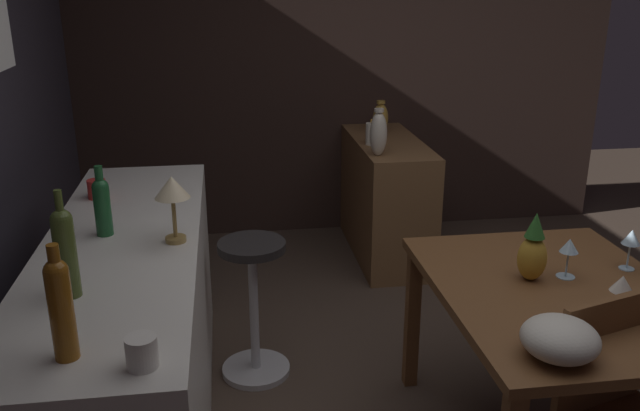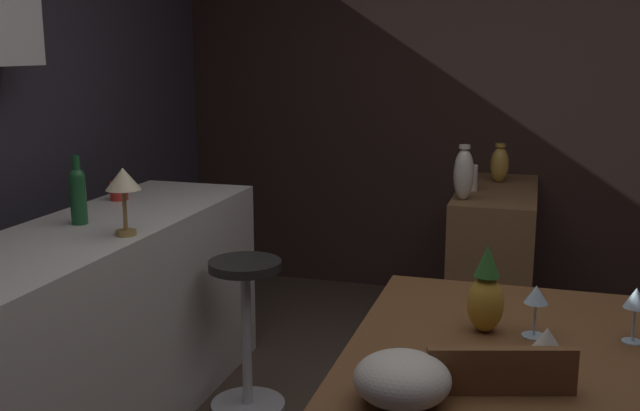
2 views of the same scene
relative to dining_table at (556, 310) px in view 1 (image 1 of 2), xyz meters
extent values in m
cube|color=#33231E|center=(2.72, 0.53, 0.65)|extent=(0.10, 4.40, 2.60)
cube|color=brown|center=(0.00, 0.00, 0.07)|extent=(1.18, 0.91, 0.04)
cube|color=brown|center=(0.54, 0.41, -0.30)|extent=(0.06, 0.06, 0.70)
cube|color=brown|center=(0.54, -0.41, -0.30)|extent=(0.06, 0.06, 0.70)
cube|color=silver|center=(0.36, 1.66, -0.20)|extent=(2.10, 0.60, 0.90)
cube|color=brown|center=(2.12, 0.15, -0.24)|extent=(1.10, 0.44, 0.82)
cube|color=brown|center=(-0.33, 0.00, 0.00)|extent=(0.14, 0.37, 0.43)
cylinder|color=#262323|center=(0.74, 1.14, 0.03)|extent=(0.32, 0.32, 0.04)
cylinder|color=silver|center=(0.74, 1.14, -0.31)|extent=(0.04, 0.04, 0.66)
cylinder|color=silver|center=(0.74, 1.14, -0.63)|extent=(0.34, 0.34, 0.03)
cylinder|color=silver|center=(0.13, -0.36, 0.09)|extent=(0.06, 0.06, 0.00)
cylinder|color=silver|center=(0.13, -0.36, 0.15)|extent=(0.01, 0.01, 0.11)
cone|color=silver|center=(0.13, -0.36, 0.23)|extent=(0.07, 0.07, 0.06)
cylinder|color=silver|center=(0.10, -0.08, 0.09)|extent=(0.07, 0.07, 0.00)
cylinder|color=silver|center=(0.10, -0.08, 0.15)|extent=(0.01, 0.01, 0.10)
cone|color=silver|center=(0.10, -0.08, 0.23)|extent=(0.07, 0.07, 0.06)
cylinder|color=silver|center=(-0.22, -0.11, 0.09)|extent=(0.07, 0.07, 0.00)
cylinder|color=silver|center=(-0.22, -0.11, 0.14)|extent=(0.01, 0.01, 0.09)
cone|color=silver|center=(-0.22, -0.11, 0.21)|extent=(0.08, 0.08, 0.06)
ellipsoid|color=gold|center=(0.10, 0.07, 0.18)|extent=(0.11, 0.11, 0.18)
cone|color=#2D6B28|center=(0.10, 0.07, 0.32)|extent=(0.08, 0.08, 0.10)
ellipsoid|color=beige|center=(-0.45, 0.24, 0.15)|extent=(0.24, 0.24, 0.13)
cylinder|color=#475623|center=(-0.12, 1.75, 0.38)|extent=(0.07, 0.07, 0.26)
sphere|color=#475623|center=(-0.12, 1.75, 0.51)|extent=(0.07, 0.07, 0.07)
cylinder|color=#475623|center=(-0.12, 1.75, 0.57)|extent=(0.02, 0.02, 0.08)
cylinder|color=#1E592D|center=(0.41, 1.72, 0.35)|extent=(0.07, 0.07, 0.20)
sphere|color=#1E592D|center=(0.41, 1.72, 0.45)|extent=(0.07, 0.07, 0.07)
cylinder|color=#1E592D|center=(0.41, 1.72, 0.50)|extent=(0.03, 0.03, 0.07)
cylinder|color=#8C5114|center=(-0.50, 1.68, 0.38)|extent=(0.06, 0.06, 0.25)
sphere|color=#8C5114|center=(-0.50, 1.68, 0.50)|extent=(0.06, 0.06, 0.06)
cylinder|color=#8C5114|center=(-0.50, 1.68, 0.55)|extent=(0.03, 0.03, 0.05)
cylinder|color=red|center=(0.89, 1.83, 0.29)|extent=(0.08, 0.08, 0.09)
torus|color=red|center=(0.94, 1.83, 0.30)|extent=(0.05, 0.01, 0.05)
cylinder|color=white|center=(-0.57, 1.48, 0.29)|extent=(0.08, 0.08, 0.09)
torus|color=white|center=(-0.52, 1.48, 0.30)|extent=(0.05, 0.01, 0.05)
cylinder|color=#A58447|center=(0.30, 1.44, 0.26)|extent=(0.08, 0.08, 0.02)
cylinder|color=#A58447|center=(0.30, 1.44, 0.35)|extent=(0.02, 0.02, 0.16)
cone|color=beige|center=(0.30, 1.44, 0.47)|extent=(0.13, 0.13, 0.08)
cylinder|color=white|center=(2.02, 0.29, 0.24)|extent=(0.07, 0.07, 0.14)
ellipsoid|color=yellow|center=(2.02, 0.29, 0.33)|extent=(0.01, 0.01, 0.03)
ellipsoid|color=#B78C38|center=(2.34, 0.15, 0.28)|extent=(0.11, 0.11, 0.21)
cylinder|color=#B78C38|center=(2.34, 0.15, 0.39)|extent=(0.06, 0.06, 0.02)
ellipsoid|color=beige|center=(1.75, 0.31, 0.31)|extent=(0.11, 0.11, 0.27)
cylinder|color=beige|center=(1.75, 0.31, 0.45)|extent=(0.06, 0.06, 0.02)
camera|label=1|loc=(-2.13, 1.23, 1.22)|focal=37.27mm
camera|label=2|loc=(-2.13, -0.05, 0.95)|focal=41.55mm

